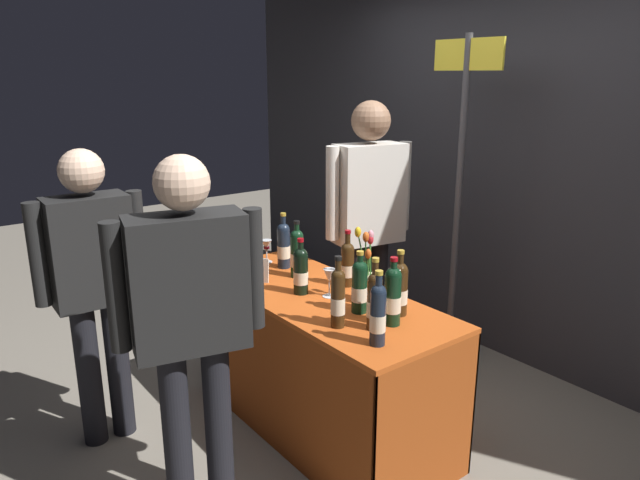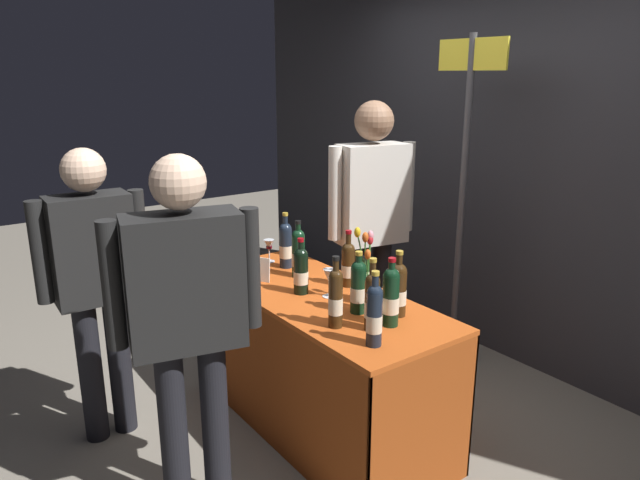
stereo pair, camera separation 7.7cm
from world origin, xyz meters
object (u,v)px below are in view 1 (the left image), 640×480
at_px(display_bottle_0, 399,288).
at_px(wine_glass_mid, 266,246).
at_px(featured_wine_bottle, 338,297).
at_px(booth_signpost, 460,173).
at_px(wine_glass_near_vendor, 329,277).
at_px(tasting_table, 320,338).
at_px(taster_foreground_right, 190,310).
at_px(vendor_presenter, 369,213).
at_px(flower_vase, 366,280).

height_order(display_bottle_0, wine_glass_mid, display_bottle_0).
bearing_deg(featured_wine_bottle, booth_signpost, 106.67).
height_order(featured_wine_bottle, wine_glass_near_vendor, featured_wine_bottle).
relative_size(tasting_table, wine_glass_near_vendor, 10.38).
bearing_deg(featured_wine_bottle, display_bottle_0, 77.32).
bearing_deg(tasting_table, featured_wine_bottle, -26.18).
relative_size(featured_wine_bottle, wine_glass_near_vendor, 2.24).
height_order(tasting_table, wine_glass_mid, wine_glass_mid).
relative_size(display_bottle_0, taster_foreground_right, 0.20).
xyz_separation_m(display_bottle_0, wine_glass_mid, (-1.07, -0.06, -0.03)).
relative_size(tasting_table, taster_foreground_right, 0.98).
bearing_deg(booth_signpost, wine_glass_mid, -120.80).
relative_size(wine_glass_near_vendor, booth_signpost, 0.07).
distance_m(vendor_presenter, booth_signpost, 0.61).
xyz_separation_m(display_bottle_0, taster_foreground_right, (-0.24, -0.96, 0.05)).
xyz_separation_m(tasting_table, booth_signpost, (-0.02, 1.11, 0.78)).
bearing_deg(display_bottle_0, featured_wine_bottle, -102.68).
bearing_deg(wine_glass_near_vendor, wine_glass_mid, 175.39).
bearing_deg(display_bottle_0, taster_foreground_right, -104.19).
xyz_separation_m(wine_glass_mid, flower_vase, (0.85, 0.05, 0.01)).
relative_size(wine_glass_mid, flower_vase, 0.36).
xyz_separation_m(tasting_table, wine_glass_near_vendor, (0.05, 0.02, 0.36)).
distance_m(display_bottle_0, flower_vase, 0.22).
bearing_deg(display_bottle_0, flower_vase, -176.21).
distance_m(display_bottle_0, vendor_presenter, 0.96).
distance_m(tasting_table, taster_foreground_right, 0.95).
distance_m(featured_wine_bottle, taster_foreground_right, 0.67).
relative_size(flower_vase, vendor_presenter, 0.23).
bearing_deg(wine_glass_near_vendor, display_bottle_0, 17.06).
distance_m(display_bottle_0, wine_glass_mid, 1.08).
relative_size(wine_glass_near_vendor, taster_foreground_right, 0.09).
bearing_deg(wine_glass_near_vendor, flower_vase, 31.86).
distance_m(wine_glass_near_vendor, booth_signpost, 1.17).
xyz_separation_m(tasting_table, taster_foreground_right, (0.19, -0.82, 0.44)).
xyz_separation_m(flower_vase, taster_foreground_right, (-0.02, -0.95, 0.07)).
xyz_separation_m(vendor_presenter, booth_signpost, (0.34, 0.45, 0.25)).
height_order(tasting_table, booth_signpost, booth_signpost).
bearing_deg(wine_glass_near_vendor, taster_foreground_right, -80.37).
bearing_deg(wine_glass_mid, taster_foreground_right, -47.33).
relative_size(tasting_table, featured_wine_bottle, 4.62).
relative_size(featured_wine_bottle, flower_vase, 0.86).
xyz_separation_m(display_bottle_0, vendor_presenter, (-0.79, 0.52, 0.14)).
bearing_deg(tasting_table, wine_glass_mid, 173.00).
relative_size(tasting_table, vendor_presenter, 0.90).
height_order(wine_glass_near_vendor, wine_glass_mid, wine_glass_near_vendor).
bearing_deg(flower_vase, display_bottle_0, 3.79).
bearing_deg(taster_foreground_right, booth_signpost, 20.18).
bearing_deg(vendor_presenter, taster_foreground_right, 31.01).
distance_m(flower_vase, taster_foreground_right, 0.95).
xyz_separation_m(featured_wine_bottle, flower_vase, (-0.15, 0.31, -0.03)).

